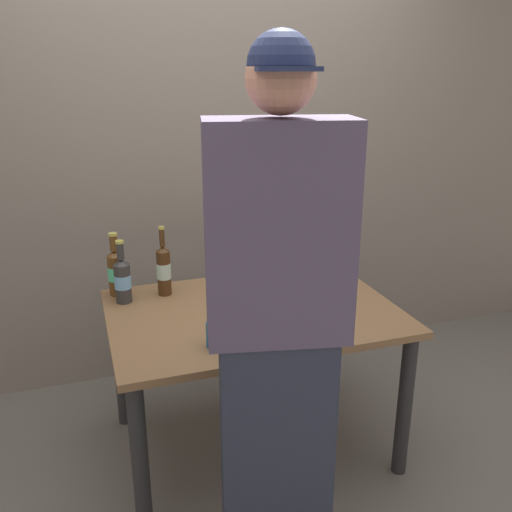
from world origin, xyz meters
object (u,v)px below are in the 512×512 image
object	(u,v)px
beer_bottle_dark	(164,269)
beer_bottle_amber	(116,271)
person_figure	(277,339)
coffee_mug	(216,334)
beer_bottle_brown	(123,279)
laptop	(299,282)

from	to	relation	value
beer_bottle_dark	beer_bottle_amber	world-z (taller)	beer_bottle_dark
beer_bottle_dark	person_figure	bearing A→B (deg)	-78.94
person_figure	coffee_mug	size ratio (longest dim) A/B	17.04
beer_bottle_dark	beer_bottle_brown	distance (m)	0.20
beer_bottle_dark	beer_bottle_amber	bearing A→B (deg)	161.76
beer_bottle_brown	person_figure	world-z (taller)	person_figure
beer_bottle_amber	beer_bottle_dark	bearing A→B (deg)	-18.24
beer_bottle_amber	coffee_mug	size ratio (longest dim) A/B	2.80
beer_bottle_brown	beer_bottle_amber	xyz separation A→B (m)	(-0.02, 0.10, 0.01)
laptop	beer_bottle_brown	distance (m)	0.83
beer_bottle_brown	person_figure	bearing A→B (deg)	-68.11
coffee_mug	beer_bottle_brown	bearing A→B (deg)	118.19
laptop	coffee_mug	xyz separation A→B (m)	(-0.53, -0.43, 0.01)
beer_bottle_amber	coffee_mug	world-z (taller)	beer_bottle_amber
beer_bottle_brown	beer_bottle_amber	world-z (taller)	beer_bottle_amber
beer_bottle_brown	coffee_mug	xyz separation A→B (m)	(0.29, -0.55, -0.06)
beer_bottle_brown	person_figure	size ratio (longest dim) A/B	0.16
beer_bottle_brown	beer_bottle_amber	distance (m)	0.10
beer_bottle_brown	coffee_mug	distance (m)	0.63
beer_bottle_brown	coffee_mug	size ratio (longest dim) A/B	2.72
person_figure	coffee_mug	bearing A→B (deg)	102.60
person_figure	coffee_mug	world-z (taller)	person_figure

